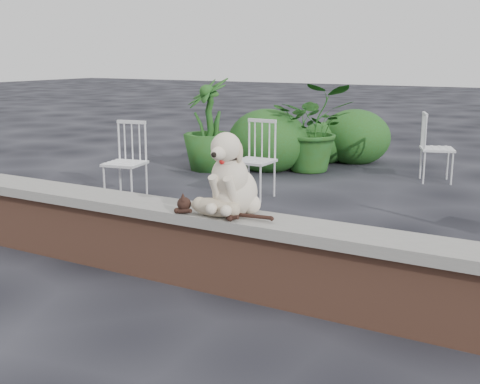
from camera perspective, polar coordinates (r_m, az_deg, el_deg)
The scene contains 11 objects.
ground at distance 4.37m, azimuth 3.71°, elevation -10.13°, with size 60.00×60.00×0.00m, color black.
brick_wall at distance 4.28m, azimuth 3.75°, elevation -7.05°, with size 6.00×0.30×0.50m, color brown.
capstone at distance 4.19m, azimuth 3.81°, elevation -3.32°, with size 6.20×0.40×0.08m, color slate.
dog at distance 4.32m, azimuth -0.49°, elevation 1.94°, with size 0.40×0.53×0.62m, color beige, non-canonical shape.
cat at distance 4.28m, azimuth -2.42°, elevation -1.35°, with size 0.88×0.21×0.15m, color tan, non-canonical shape.
chair_a at distance 7.22m, azimuth -10.82°, elevation 2.80°, with size 0.56×0.56×0.94m, color white, non-canonical shape.
chair_b at distance 7.26m, azimuth 1.37°, elevation 3.08°, with size 0.56×0.56×0.94m, color white, non-canonical shape.
chair_e at distance 8.62m, azimuth 18.13°, elevation 4.00°, with size 0.56×0.56×0.94m, color white, non-canonical shape.
potted_plant_a at distance 9.01m, azimuth 6.95°, elevation 6.09°, with size 1.18×1.02×1.31m, color #254C15.
potted_plant_b at distance 9.03m, azimuth -2.98°, elevation 6.38°, with size 0.77×0.77×1.37m, color #254C15.
shrubbery at distance 9.48m, azimuth 6.69°, elevation 4.89°, with size 2.09×2.36×0.97m.
Camera 1 is at (1.75, -3.62, 1.71)m, focal length 45.19 mm.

